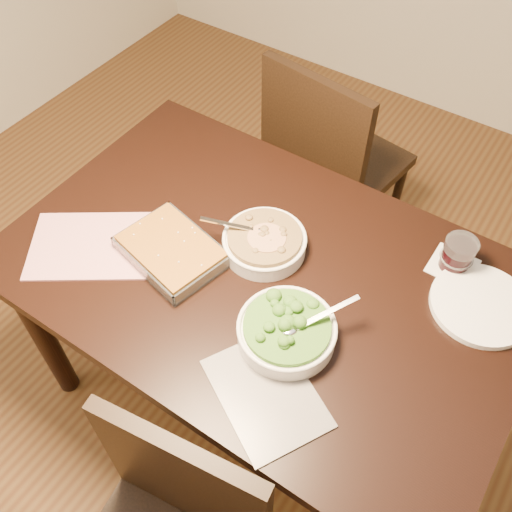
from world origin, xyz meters
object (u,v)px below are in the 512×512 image
broccoli_bowl (287,331)px  wine_tumbler (458,254)px  table (263,291)px  baking_dish (172,251)px  dinner_plate (481,305)px  chair_far (328,159)px  stew_bowl (264,242)px

broccoli_bowl → wine_tumbler: wine_tumbler is taller
wine_tumbler → table: bearing=-144.7°
baking_dish → dinner_plate: bearing=34.9°
table → chair_far: size_ratio=1.49×
wine_tumbler → dinner_plate: (0.11, -0.09, -0.05)m
baking_dish → dinner_plate: (0.76, 0.31, -0.02)m
baking_dish → wine_tumbler: size_ratio=3.24×
chair_far → baking_dish: bearing=94.4°
stew_bowl → chair_far: size_ratio=0.26×
stew_bowl → chair_far: (-0.14, 0.66, -0.26)m
dinner_plate → stew_bowl: bearing=-165.3°
table → stew_bowl: 0.15m
table → stew_bowl: stew_bowl is taller
baking_dish → wine_tumbler: (0.65, 0.40, 0.03)m
stew_bowl → chair_far: 0.73m
chair_far → dinner_plate: bearing=152.2°
chair_far → table: bearing=112.1°
stew_bowl → wine_tumbler: size_ratio=2.47×
wine_tumbler → chair_far: bearing=144.6°
dinner_plate → chair_far: (-0.71, 0.51, -0.24)m
baking_dish → table: bearing=35.8°
table → broccoli_bowl: (0.16, -0.14, 0.13)m
table → baking_dish: 0.28m
broccoli_bowl → chair_far: size_ratio=0.27×
broccoli_bowl → dinner_plate: 0.51m
broccoli_bowl → dinner_plate: size_ratio=0.99×
table → stew_bowl: (-0.04, 0.06, 0.13)m
stew_bowl → broccoli_bowl: 0.29m
stew_bowl → broccoli_bowl: broccoli_bowl is taller
baking_dish → dinner_plate: size_ratio=1.22×
baking_dish → chair_far: bearing=99.1°
table → dinner_plate: 0.58m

